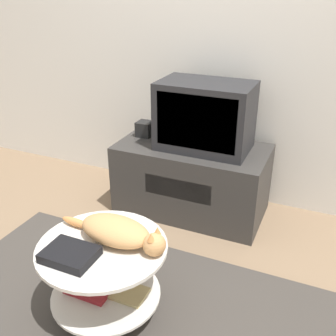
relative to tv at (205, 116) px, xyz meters
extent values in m
plane|color=#7F664C|center=(-0.04, -1.14, -0.74)|extent=(12.00, 12.00, 0.00)
cube|color=silver|center=(-0.04, 0.36, 0.56)|extent=(8.00, 0.05, 2.60)
cube|color=#3D3833|center=(-0.04, -1.14, -0.73)|extent=(2.09, 1.22, 0.02)
cube|color=#33302D|center=(-0.08, 0.00, -0.49)|extent=(1.06, 0.56, 0.51)
cube|color=black|center=(-0.08, -0.28, -0.44)|extent=(0.48, 0.01, 0.14)
cube|color=#232326|center=(0.00, 0.00, 0.00)|extent=(0.62, 0.38, 0.46)
cube|color=black|center=(0.00, -0.18, 0.01)|extent=(0.53, 0.01, 0.36)
cube|color=black|center=(-0.48, 0.04, -0.17)|extent=(0.11, 0.11, 0.11)
cylinder|color=#B2B2B7|center=(-0.10, -1.15, -0.72)|extent=(0.26, 0.26, 0.01)
cylinder|color=#B7B7BC|center=(-0.10, -1.15, -0.52)|extent=(0.04, 0.04, 0.40)
cylinder|color=beige|center=(-0.10, -1.15, -0.60)|extent=(0.55, 0.55, 0.01)
cylinder|color=beige|center=(-0.10, -1.15, -0.31)|extent=(0.62, 0.62, 0.02)
cube|color=maroon|center=(-0.19, -1.17, -0.58)|extent=(0.23, 0.17, 0.03)
cube|color=tan|center=(0.01, -1.12, -0.59)|extent=(0.18, 0.14, 0.01)
cube|color=black|center=(-0.18, -1.29, -0.28)|extent=(0.23, 0.18, 0.04)
ellipsoid|color=tan|center=(-0.06, -1.10, -0.24)|extent=(0.38, 0.23, 0.12)
sphere|color=tan|center=(0.15, -1.11, -0.25)|extent=(0.11, 0.11, 0.11)
cone|color=#D18447|center=(0.15, -1.08, -0.19)|extent=(0.04, 0.04, 0.04)
cone|color=#D18447|center=(0.15, -1.14, -0.19)|extent=(0.04, 0.04, 0.04)
ellipsoid|color=#D18447|center=(-0.30, -1.08, -0.28)|extent=(0.18, 0.05, 0.04)
camera|label=1|loc=(0.79, -2.41, 0.83)|focal=42.00mm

